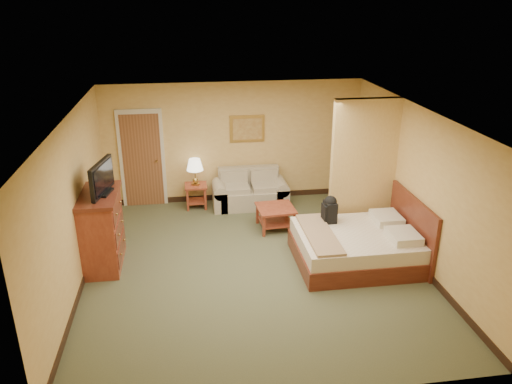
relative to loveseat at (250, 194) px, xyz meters
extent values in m
plane|color=#4C5033|center=(-0.29, -2.57, -0.26)|extent=(6.00, 6.00, 0.00)
plane|color=white|center=(-0.29, -2.57, 2.34)|extent=(6.00, 6.00, 0.00)
cube|color=tan|center=(-0.29, 0.43, 1.04)|extent=(5.50, 0.02, 2.60)
cube|color=tan|center=(-3.04, -2.57, 1.04)|extent=(0.02, 6.00, 2.60)
cube|color=tan|center=(2.46, -2.57, 1.04)|extent=(0.02, 6.00, 2.60)
cube|color=tan|center=(1.86, -1.64, 1.04)|extent=(1.20, 0.15, 2.60)
cube|color=beige|center=(-2.24, 0.40, 0.79)|extent=(0.94, 0.06, 2.10)
cube|color=brown|center=(-2.24, 0.39, 0.74)|extent=(0.80, 0.04, 2.00)
cylinder|color=#A37F3C|center=(-1.94, 0.33, 0.74)|extent=(0.04, 0.12, 0.04)
cube|color=black|center=(-0.29, 0.42, -0.20)|extent=(5.50, 0.02, 0.12)
cube|color=tan|center=(0.00, -0.04, -0.07)|extent=(1.31, 0.70, 0.39)
cube|color=tan|center=(0.00, 0.26, 0.34)|extent=(1.31, 0.17, 0.41)
cube|color=tan|center=(-0.66, -0.04, -0.04)|extent=(0.28, 0.70, 0.44)
cube|color=tan|center=(0.66, -0.04, -0.04)|extent=(0.28, 0.70, 0.44)
cube|color=maroon|center=(-1.15, 0.08, 0.23)|extent=(0.46, 0.46, 0.04)
cube|color=maroon|center=(-1.15, 0.08, -0.12)|extent=(0.39, 0.39, 0.03)
cube|color=maroon|center=(-1.34, -0.10, -0.03)|extent=(0.05, 0.05, 0.47)
cube|color=maroon|center=(-0.96, -0.10, -0.03)|extent=(0.05, 0.05, 0.47)
cube|color=maroon|center=(-1.34, 0.27, -0.03)|extent=(0.05, 0.05, 0.47)
cube|color=maroon|center=(-0.96, 0.27, -0.03)|extent=(0.05, 0.05, 0.47)
cylinder|color=#A37F3C|center=(-1.15, 0.08, 0.27)|extent=(0.17, 0.17, 0.04)
cylinder|color=#A37F3C|center=(-1.15, 0.08, 0.49)|extent=(0.02, 0.02, 0.29)
cone|color=white|center=(-1.15, 0.08, 0.70)|extent=(0.35, 0.35, 0.24)
cube|color=maroon|center=(0.34, -1.20, 0.17)|extent=(0.74, 0.74, 0.04)
cube|color=maroon|center=(0.34, -1.20, -0.11)|extent=(0.63, 0.63, 0.03)
cube|color=maroon|center=(0.04, -1.50, -0.05)|extent=(0.05, 0.05, 0.42)
cube|color=maroon|center=(0.64, -0.90, -0.05)|extent=(0.05, 0.05, 0.42)
cube|color=#B78E3F|center=(0.00, 0.41, 1.34)|extent=(0.75, 0.03, 0.58)
cube|color=#9F6831|center=(0.00, 0.39, 1.34)|extent=(0.62, 0.02, 0.46)
cube|color=maroon|center=(-2.76, -2.15, 0.35)|extent=(0.56, 1.13, 1.23)
cube|color=#541E13|center=(-2.76, -2.15, 1.00)|extent=(0.63, 1.21, 0.06)
cube|color=black|center=(-2.66, -2.15, 1.04)|extent=(0.30, 0.42, 0.03)
cube|color=black|center=(-2.66, -2.15, 1.30)|extent=(0.25, 0.87, 0.52)
cube|color=#541E13|center=(1.46, -2.67, -0.11)|extent=(2.04, 1.63, 0.31)
cube|color=beige|center=(1.46, -2.67, 0.17)|extent=(1.97, 1.57, 0.24)
cube|color=#541E13|center=(2.42, -2.67, 0.30)|extent=(0.06, 1.73, 1.12)
cube|color=silver|center=(2.11, -3.03, 0.35)|extent=(0.46, 0.56, 0.14)
cube|color=silver|center=(2.11, -2.31, 0.35)|extent=(0.46, 0.56, 0.14)
cube|color=#937250|center=(0.80, -2.67, 0.31)|extent=(0.46, 1.53, 0.05)
cube|color=black|center=(1.12, -2.17, 0.47)|extent=(0.20, 0.29, 0.37)
sphere|color=black|center=(1.12, -2.17, 0.66)|extent=(0.22, 0.22, 0.22)
camera|label=1|loc=(-1.31, -9.86, 4.03)|focal=35.00mm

